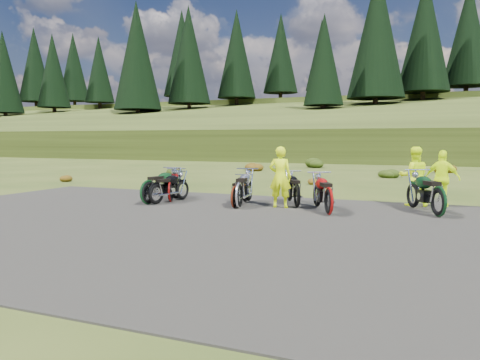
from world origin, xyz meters
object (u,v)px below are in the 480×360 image
at_px(motorcycle_3, 239,209).
at_px(person_middle, 280,178).
at_px(motorcycle_0, 156,205).
at_px(motorcycle_7, 438,218).

height_order(motorcycle_3, person_middle, person_middle).
bearing_deg(motorcycle_3, motorcycle_0, 85.81).
height_order(motorcycle_0, motorcycle_3, motorcycle_3).
xyz_separation_m(motorcycle_0, motorcycle_3, (2.75, 0.27, 0.00)).
xyz_separation_m(motorcycle_0, motorcycle_7, (8.31, 0.80, 0.00)).
relative_size(motorcycle_0, person_middle, 1.07).
distance_m(motorcycle_0, person_middle, 4.07).
distance_m(motorcycle_0, motorcycle_3, 2.77).
height_order(motorcycle_0, motorcycle_7, motorcycle_7).
relative_size(motorcycle_3, motorcycle_7, 0.95).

